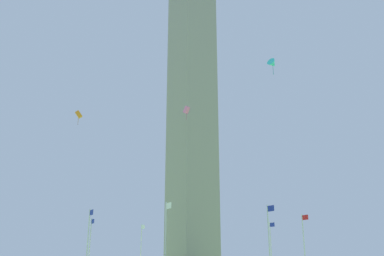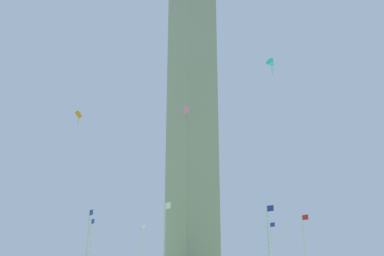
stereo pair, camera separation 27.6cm
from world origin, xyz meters
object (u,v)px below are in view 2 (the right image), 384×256
at_px(flagpole_e, 272,248).
at_px(kite_cyan_delta, 272,64).
at_px(flagpole_nw, 165,241).
at_px(flagpole_n, 269,242).
at_px(flagpole_sw, 90,247).
at_px(flagpole_ne, 305,245).
at_px(flagpole_w, 88,243).
at_px(kite_pink_box, 186,110).
at_px(obelisk_monument, 192,104).
at_px(flagpole_se, 209,249).
at_px(kite_orange_box, 79,115).
at_px(flagpole_s, 141,249).

distance_m(flagpole_e, kite_cyan_delta, 36.06).
relative_size(flagpole_e, flagpole_nw, 1.00).
distance_m(flagpole_n, flagpole_sw, 27.75).
height_order(flagpole_ne, flagpole_w, same).
height_order(flagpole_sw, kite_pink_box, kite_pink_box).
distance_m(flagpole_ne, flagpole_nw, 21.24).
bearing_deg(obelisk_monument, flagpole_se, 134.85).
bearing_deg(kite_orange_box, kite_cyan_delta, 19.07).
relative_size(flagpole_w, kite_orange_box, 4.38).
bearing_deg(obelisk_monument, flagpole_ne, 44.85).
bearing_deg(flagpole_e, flagpole_s, -135.00).
bearing_deg(flagpole_ne, flagpole_w, -112.50).
bearing_deg(flagpole_nw, flagpole_s, 157.50).
bearing_deg(kite_cyan_delta, flagpole_ne, 126.95).
bearing_deg(kite_pink_box, flagpole_w, -120.99).
relative_size(flagpole_e, flagpole_se, 1.00).
bearing_deg(flagpole_e, flagpole_w, -90.00).
xyz_separation_m(flagpole_nw, kite_cyan_delta, (13.14, 3.77, 16.05)).
relative_size(obelisk_monument, flagpole_s, 5.84).
bearing_deg(flagpole_s, flagpole_w, -45.00).
bearing_deg(flagpole_nw, kite_pink_box, 129.49).
bearing_deg(flagpole_n, flagpole_nw, -112.50).
bearing_deg(kite_orange_box, flagpole_w, 19.68).
distance_m(flagpole_ne, kite_pink_box, 23.63).
xyz_separation_m(obelisk_monument, flagpole_n, (15.07, 0.00, -20.94)).
bearing_deg(flagpole_sw, flagpole_ne, 45.00).
relative_size(flagpole_s, kite_pink_box, 4.53).
distance_m(kite_pink_box, kite_cyan_delta, 17.88).
bearing_deg(flagpole_w, flagpole_sw, 157.50).
bearing_deg(flagpole_nw, flagpole_sw, 180.00).
xyz_separation_m(kite_orange_box, kite_cyan_delta, (27.28, 9.43, -0.93)).
bearing_deg(flagpole_ne, obelisk_monument, -135.15).
distance_m(flagpole_ne, flagpole_s, 27.75).
distance_m(flagpole_s, flagpole_w, 21.24).
bearing_deg(flagpole_w, flagpole_se, 112.50).
relative_size(flagpole_sw, kite_orange_box, 4.38).
bearing_deg(flagpole_s, flagpole_ne, 22.50).
relative_size(flagpole_e, flagpole_w, 1.00).
relative_size(flagpole_s, flagpole_nw, 1.00).
relative_size(flagpole_se, flagpole_nw, 1.00).
relative_size(flagpole_e, flagpole_s, 1.00).
height_order(obelisk_monument, flagpole_s, obelisk_monument).
bearing_deg(kite_pink_box, kite_cyan_delta, -5.87).
distance_m(flagpole_ne, kite_orange_box, 34.81).
bearing_deg(kite_pink_box, kite_orange_box, -130.23).
bearing_deg(kite_pink_box, flagpole_ne, 73.56).
relative_size(obelisk_monument, kite_orange_box, 25.61).
relative_size(flagpole_ne, flagpole_w, 1.00).
height_order(obelisk_monument, flagpole_w, obelisk_monument).
bearing_deg(flagpole_s, kite_cyan_delta, -10.01).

